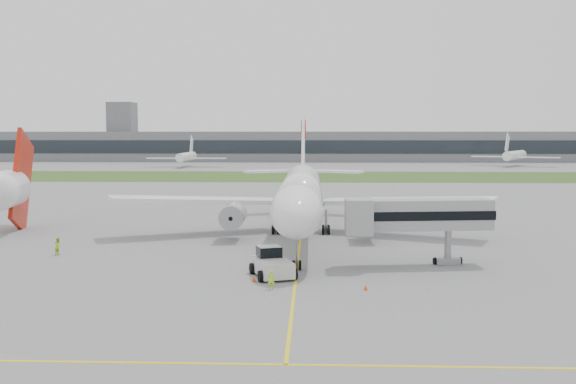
{
  "coord_description": "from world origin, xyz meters",
  "views": [
    {
      "loc": [
        1.43,
        -74.43,
        12.72
      ],
      "look_at": [
        -1.47,
        2.0,
        5.83
      ],
      "focal_mm": 40.0,
      "sensor_mm": 36.0,
      "label": 1
    }
  ],
  "objects_px": {
    "pushback_tug": "(272,263)",
    "ground_crew_near": "(271,280)",
    "jet_bridge": "(412,216)",
    "airliner": "(301,191)",
    "neighbor_aircraft": "(2,190)"
  },
  "relations": [
    {
      "from": "pushback_tug",
      "to": "ground_crew_near",
      "type": "relative_size",
      "value": 3.43
    },
    {
      "from": "pushback_tug",
      "to": "neighbor_aircraft",
      "type": "xyz_separation_m",
      "value": [
        -35.78,
        22.95,
        4.54
      ]
    },
    {
      "from": "airliner",
      "to": "ground_crew_near",
      "type": "bearing_deg",
      "value": -93.96
    },
    {
      "from": "neighbor_aircraft",
      "to": "jet_bridge",
      "type": "bearing_deg",
      "value": -29.19
    },
    {
      "from": "ground_crew_near",
      "to": "jet_bridge",
      "type": "bearing_deg",
      "value": -149.4
    },
    {
      "from": "pushback_tug",
      "to": "ground_crew_near",
      "type": "distance_m",
      "value": 5.14
    },
    {
      "from": "pushback_tug",
      "to": "jet_bridge",
      "type": "height_order",
      "value": "jet_bridge"
    },
    {
      "from": "airliner",
      "to": "jet_bridge",
      "type": "relative_size",
      "value": 3.75
    },
    {
      "from": "airliner",
      "to": "neighbor_aircraft",
      "type": "bearing_deg",
      "value": 179.42
    },
    {
      "from": "pushback_tug",
      "to": "neighbor_aircraft",
      "type": "relative_size",
      "value": 0.32
    },
    {
      "from": "airliner",
      "to": "jet_bridge",
      "type": "bearing_deg",
      "value": -58.02
    },
    {
      "from": "jet_bridge",
      "to": "neighbor_aircraft",
      "type": "relative_size",
      "value": 0.81
    },
    {
      "from": "neighbor_aircraft",
      "to": "airliner",
      "type": "bearing_deg",
      "value": -9.49
    },
    {
      "from": "jet_bridge",
      "to": "ground_crew_near",
      "type": "relative_size",
      "value": 8.73
    },
    {
      "from": "airliner",
      "to": "pushback_tug",
      "type": "height_order",
      "value": "airliner"
    }
  ]
}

